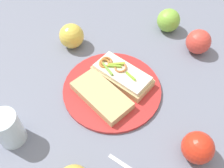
# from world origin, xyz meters

# --- Properties ---
(ground_plane) EXTENTS (2.00, 2.00, 0.00)m
(ground_plane) POSITION_xyz_m (0.00, 0.00, 0.00)
(ground_plane) COLOR slate
(ground_plane) RESTS_ON ground
(plate) EXTENTS (0.29, 0.29, 0.01)m
(plate) POSITION_xyz_m (0.00, 0.00, 0.01)
(plate) COLOR #B92C2C
(plate) RESTS_ON ground_plane
(sandwich) EXTENTS (0.20, 0.12, 0.05)m
(sandwich) POSITION_xyz_m (0.01, 0.05, 0.03)
(sandwich) COLOR tan
(sandwich) RESTS_ON plate
(bread_slice_side) EXTENTS (0.20, 0.14, 0.03)m
(bread_slice_side) POSITION_xyz_m (-0.01, -0.05, 0.02)
(bread_slice_side) COLOR tan
(bread_slice_side) RESTS_ON plate
(apple_1) EXTENTS (0.10, 0.10, 0.08)m
(apple_1) POSITION_xyz_m (0.17, 0.28, 0.04)
(apple_1) COLOR #CD3F34
(apple_1) RESTS_ON ground_plane
(apple_2) EXTENTS (0.10, 0.10, 0.08)m
(apple_2) POSITION_xyz_m (0.28, -0.08, 0.04)
(apple_2) COLOR red
(apple_2) RESTS_ON ground_plane
(apple_3) EXTENTS (0.10, 0.10, 0.08)m
(apple_3) POSITION_xyz_m (0.04, 0.34, 0.04)
(apple_3) COLOR #7DBA3D
(apple_3) RESTS_ON ground_plane
(apple_4) EXTENTS (0.10, 0.10, 0.08)m
(apple_4) POSITION_xyz_m (-0.21, 0.11, 0.04)
(apple_4) COLOR gold
(apple_4) RESTS_ON ground_plane
(drinking_glass) EXTENTS (0.07, 0.07, 0.10)m
(drinking_glass) POSITION_xyz_m (-0.15, -0.26, 0.05)
(drinking_glass) COLOR silver
(drinking_glass) RESTS_ON ground_plane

